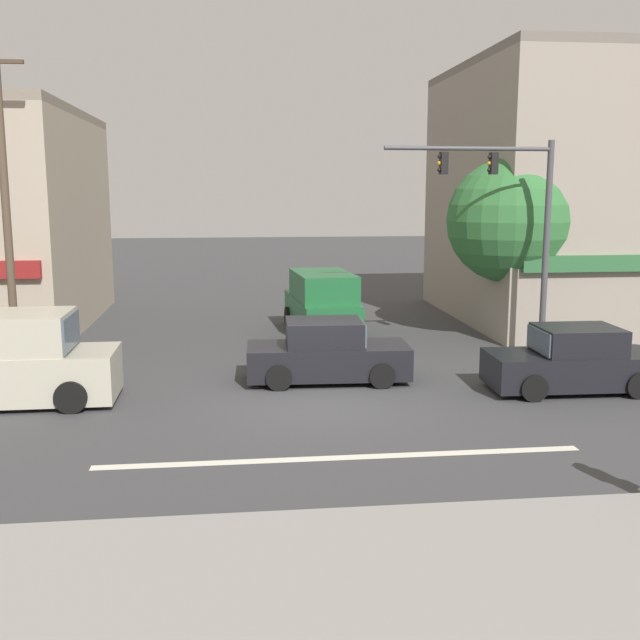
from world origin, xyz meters
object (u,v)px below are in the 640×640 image
object	(u,v)px
street_tree	(509,221)
sedan_parked_curbside	(327,354)
van_crossing_rightbound	(8,361)
sedan_approaching_near	(573,362)
traffic_light_mast	(515,213)
utility_pole_near_left	(6,206)
van_waiting_far	(322,304)

from	to	relation	value
street_tree	sedan_parked_curbside	world-z (taller)	street_tree
van_crossing_rightbound	sedan_approaching_near	bearing A→B (deg)	-1.71
traffic_light_mast	sedan_parked_curbside	bearing A→B (deg)	-160.30
utility_pole_near_left	traffic_light_mast	distance (m)	13.95
street_tree	sedan_approaching_near	size ratio (longest dim) A/B	1.41
utility_pole_near_left	van_crossing_rightbound	size ratio (longest dim) A/B	1.85
utility_pole_near_left	traffic_light_mast	size ratio (longest dim) A/B	1.37
street_tree	van_crossing_rightbound	size ratio (longest dim) A/B	1.27
sedan_parked_curbside	van_waiting_far	size ratio (longest dim) A/B	0.88
van_waiting_far	sedan_approaching_near	bearing A→B (deg)	-56.74
sedan_parked_curbside	utility_pole_near_left	bearing A→B (deg)	163.17
sedan_parked_curbside	van_waiting_far	bearing A→B (deg)	84.40
utility_pole_near_left	van_waiting_far	world-z (taller)	utility_pole_near_left
sedan_approaching_near	van_waiting_far	bearing A→B (deg)	123.26
traffic_light_mast	utility_pole_near_left	bearing A→B (deg)	177.87
utility_pole_near_left	sedan_parked_curbside	xyz separation A→B (m)	(8.34, -2.52, -3.69)
van_crossing_rightbound	sedan_approaching_near	xyz separation A→B (m)	(13.28, -0.40, -0.29)
sedan_approaching_near	utility_pole_near_left	bearing A→B (deg)	163.70
traffic_light_mast	van_crossing_rightbound	distance (m)	13.81
traffic_light_mast	van_waiting_far	xyz separation A→B (m)	(-4.98, 4.32, -3.17)
sedan_approaching_near	traffic_light_mast	bearing A→B (deg)	93.61
utility_pole_near_left	van_waiting_far	distance (m)	10.31
traffic_light_mast	sedan_approaching_near	distance (m)	5.02
van_waiting_far	traffic_light_mast	bearing A→B (deg)	-40.92
sedan_parked_curbside	van_waiting_far	distance (m)	6.36
van_crossing_rightbound	street_tree	bearing A→B (deg)	23.15
traffic_light_mast	van_waiting_far	size ratio (longest dim) A/B	1.31
street_tree	utility_pole_near_left	size ratio (longest dim) A/B	0.69
street_tree	van_crossing_rightbound	bearing A→B (deg)	-156.85
utility_pole_near_left	van_crossing_rightbound	bearing A→B (deg)	-76.75
street_tree	sedan_parked_curbside	xyz separation A→B (m)	(-6.46, -4.72, -3.14)
van_crossing_rightbound	van_waiting_far	world-z (taller)	same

